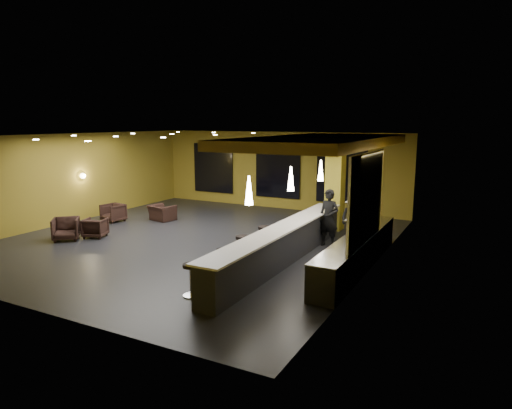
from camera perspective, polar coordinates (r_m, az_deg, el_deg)
The scene contains 35 objects.
floor at distance 15.72m, azimuth -7.34°, elevation -4.52°, with size 12.00×13.00×0.10m, color black.
ceiling at distance 15.21m, azimuth -7.66°, elevation 8.70°, with size 12.00×13.00×0.10m, color black.
wall_back at distance 21.01m, azimuth 2.85°, elevation 4.30°, with size 12.00×0.10×3.50m, color olive.
wall_front at distance 10.79m, azimuth -27.94°, elevation -2.73°, with size 12.00×0.10×3.50m, color olive.
wall_left at distance 19.46m, azimuth -22.25°, elevation 3.05°, with size 0.10×13.00×3.50m, color olive.
wall_right at distance 12.90m, azimuth 15.07°, elevation 0.11°, with size 0.10×13.00×3.50m, color olive.
wood_soffit at distance 14.25m, azimuth 8.16°, elevation 7.82°, with size 3.60×8.00×0.28m, color olive.
window_left at distance 22.61m, azimuth -5.36°, elevation 4.57°, with size 2.20×0.06×2.40m, color black.
window_center at distance 20.92m, azimuth 2.72°, elevation 4.14°, with size 2.20×0.06×2.40m, color black.
window_right at distance 19.85m, azimuth 10.61°, elevation 3.63°, with size 2.20×0.06×2.40m, color black.
tile_backsplash at distance 11.92m, azimuth 13.63°, elevation 0.57°, with size 0.06×3.20×2.40m, color white.
bar_counter at distance 12.98m, azimuth 3.38°, elevation -5.15°, with size 0.60×8.00×1.00m, color black.
bar_top at distance 12.85m, azimuth 3.41°, elevation -2.89°, with size 0.78×8.10×0.05m, color white.
prep_counter at distance 12.81m, azimuth 12.54°, elevation -5.92°, with size 0.70×6.00×0.86m, color black.
prep_top at distance 12.70m, azimuth 12.62°, elevation -3.95°, with size 0.72×6.00×0.03m, color silver.
wall_shelf_lower at distance 11.83m, azimuth 12.65°, elevation -1.43°, with size 0.30×1.50×0.03m, color silver.
wall_shelf_upper at distance 11.75m, azimuth 12.74°, elevation 0.71°, with size 0.30×1.50×0.03m, color silver.
column at distance 16.96m, azimuth 9.87°, elevation 2.70°, with size 0.60×0.60×3.50m, color #A59625.
wall_sconce at distance 19.65m, azimuth -20.83°, elevation 3.36°, with size 0.22×0.22×0.22m, color #FFE5B2.
pendant_0 at distance 10.84m, azimuth -0.88°, elevation 1.78°, with size 0.20×0.20×0.70m, color white.
pendant_1 at distance 13.07m, azimuth 4.38°, elevation 3.22°, with size 0.20×0.20×0.70m, color white.
pendant_2 at distance 15.38m, azimuth 8.09°, elevation 4.23°, with size 0.20×0.20×0.70m, color white.
staff_a at distance 14.75m, azimuth 9.08°, elevation -1.67°, with size 0.67×0.44×1.85m, color black.
staff_b at distance 15.23m, azimuth 11.82°, elevation -1.93°, with size 0.76×0.59×1.57m, color black.
staff_c at distance 15.60m, azimuth 13.23°, elevation -1.40°, with size 0.84×0.55×1.72m, color black.
armchair_a at distance 16.71m, azimuth -22.66°, elevation -2.83°, with size 0.82×0.84×0.77m, color black.
armchair_b at distance 16.77m, azimuth -19.46°, elevation -2.76°, with size 0.71×0.73×0.67m, color black.
armchair_c at distance 19.13m, azimuth -17.42°, elevation -0.99°, with size 0.76×0.79×0.72m, color black.
armchair_d at distance 18.88m, azimuth -11.67°, elevation -1.01°, with size 0.96×0.84×0.62m, color black.
bar_stool_0 at distance 10.65m, azimuth -8.13°, elevation -8.79°, with size 0.39×0.39×0.77m.
bar_stool_1 at distance 11.67m, azimuth -4.05°, elevation -6.93°, with size 0.40×0.40×0.79m.
bar_stool_2 at distance 12.80m, azimuth -1.67°, elevation -5.23°, with size 0.42×0.42×0.82m.
bar_stool_3 at distance 13.92m, azimuth 1.07°, elevation -3.94°, with size 0.42×0.42×0.82m.
bar_stool_4 at distance 15.02m, azimuth 4.10°, elevation -2.98°, with size 0.40×0.40×0.79m.
bar_stool_5 at distance 16.27m, azimuth 5.48°, elevation -2.12°, with size 0.37×0.37×0.72m.
Camera 1 is at (8.78, -12.41, 3.97)m, focal length 32.00 mm.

